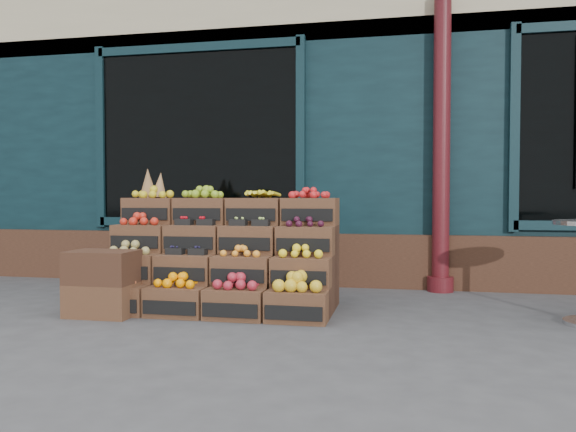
# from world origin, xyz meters

# --- Properties ---
(ground) EXTENTS (60.00, 60.00, 0.00)m
(ground) POSITION_xyz_m (0.00, 0.00, 0.00)
(ground) COLOR #404043
(ground) RESTS_ON ground
(shop_facade) EXTENTS (12.00, 6.24, 4.80)m
(shop_facade) POSITION_xyz_m (0.00, 5.11, 2.40)
(shop_facade) COLOR black
(shop_facade) RESTS_ON ground
(crate_display) EXTENTS (2.08, 1.01, 1.30)m
(crate_display) POSITION_xyz_m (-0.83, 0.75, 0.40)
(crate_display) COLOR #4F311F
(crate_display) RESTS_ON ground
(spare_crates) EXTENTS (0.56, 0.39, 0.56)m
(spare_crates) POSITION_xyz_m (-1.72, 0.19, 0.28)
(spare_crates) COLOR #4F311F
(spare_crates) RESTS_ON ground
(shopkeeper) EXTENTS (0.71, 0.52, 1.81)m
(shopkeeper) POSITION_xyz_m (-1.88, 2.74, 0.90)
(shopkeeper) COLOR #154B28
(shopkeeper) RESTS_ON ground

